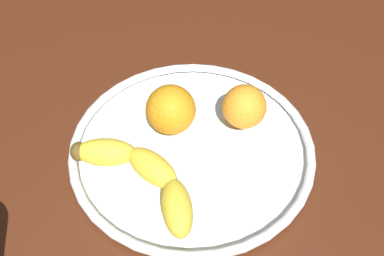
{
  "coord_description": "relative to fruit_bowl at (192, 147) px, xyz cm",
  "views": [
    {
      "loc": [
        -31.59,
        20.35,
        47.61
      ],
      "look_at": [
        0.0,
        0.0,
        4.8
      ],
      "focal_mm": 41.37,
      "sensor_mm": 36.0,
      "label": 1
    }
  ],
  "objects": [
    {
      "name": "orange_back_right",
      "position": [
        -0.61,
        -7.98,
        3.91
      ],
      "size": [
        6.05,
        6.05,
        6.05
      ],
      "primitive_type": "sphere",
      "color": "orange",
      "rests_on": "fruit_bowl"
    },
    {
      "name": "ground_plane",
      "position": [
        0.0,
        0.0,
        -2.92
      ],
      "size": [
        130.43,
        130.43,
        4.0
      ],
      "primitive_type": "cube",
      "color": "#492010"
    },
    {
      "name": "fruit_bowl",
      "position": [
        0.0,
        0.0,
        0.0
      ],
      "size": [
        33.02,
        33.02,
        1.8
      ],
      "color": "white",
      "rests_on": "ground_plane"
    },
    {
      "name": "orange_center",
      "position": [
        3.98,
        0.79,
        4.26
      ],
      "size": [
        6.75,
        6.75,
        6.75
      ],
      "primitive_type": "sphere",
      "color": "orange",
      "rests_on": "fruit_bowl"
    },
    {
      "name": "banana",
      "position": [
        -1.98,
        8.66,
        2.67
      ],
      "size": [
        19.67,
        10.96,
        3.57
      ],
      "rotation": [
        0.0,
        0.0,
        0.28
      ],
      "color": "yellow",
      "rests_on": "fruit_bowl"
    }
  ]
}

